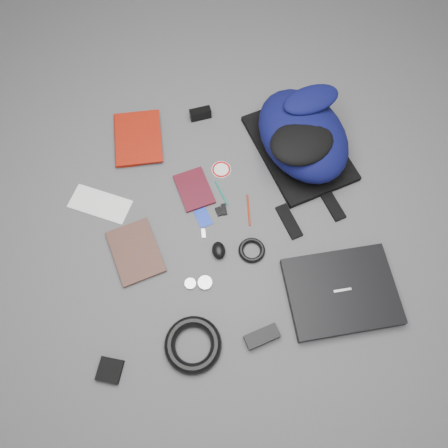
{
  "coord_description": "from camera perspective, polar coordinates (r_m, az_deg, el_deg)",
  "views": [
    {
      "loc": [
        -0.06,
        -0.69,
        1.62
      ],
      "look_at": [
        0.0,
        0.0,
        0.02
      ],
      "focal_mm": 35.0,
      "sensor_mm": 36.0,
      "label": 1
    }
  ],
  "objects": [
    {
      "name": "power_cord_coil",
      "position": [
        1.62,
        -4.07,
        -15.45
      ],
      "size": [
        0.27,
        0.27,
        0.04
      ],
      "primitive_type": "torus",
      "rotation": [
        0.0,
        0.0,
        -0.43
      ],
      "color": "black",
      "rests_on": "ground"
    },
    {
      "name": "pen_teal",
      "position": [
        1.82,
        -0.35,
        4.1
      ],
      "size": [
        0.05,
        0.12,
        0.01
      ],
      "primitive_type": "cylinder",
      "rotation": [
        1.57,
        0.0,
        0.34
      ],
      "color": "#0E7F64",
      "rests_on": "ground"
    },
    {
      "name": "envelope",
      "position": [
        1.87,
        -15.88,
        2.54
      ],
      "size": [
        0.27,
        0.2,
        0.0
      ],
      "primitive_type": "cube",
      "rotation": [
        0.0,
        0.0,
        -0.42
      ],
      "color": "white",
      "rests_on": "ground"
    },
    {
      "name": "sticker_disc",
      "position": [
        1.88,
        -0.36,
        7.13
      ],
      "size": [
        0.09,
        0.09,
        0.0
      ],
      "primitive_type": "cylinder",
      "rotation": [
        0.0,
        0.0,
        0.14
      ],
      "color": "white",
      "rests_on": "ground"
    },
    {
      "name": "id_badge",
      "position": [
        1.78,
        -2.73,
        0.83
      ],
      "size": [
        0.08,
        0.1,
        0.0
      ],
      "primitive_type": "cube",
      "rotation": [
        0.0,
        0.0,
        0.34
      ],
      "color": "#1937C2",
      "rests_on": "ground"
    },
    {
      "name": "comic_book",
      "position": [
        1.75,
        -14.16,
        -4.59
      ],
      "size": [
        0.24,
        0.28,
        0.02
      ],
      "primitive_type": "imported",
      "rotation": [
        0.0,
        0.0,
        0.31
      ],
      "color": "#9A470B",
      "rests_on": "ground"
    },
    {
      "name": "headphone_left",
      "position": [
        1.68,
        -4.42,
        -7.77
      ],
      "size": [
        0.05,
        0.05,
        0.01
      ],
      "primitive_type": "cylinder",
      "rotation": [
        0.0,
        0.0,
        0.25
      ],
      "color": "silver",
      "rests_on": "ground"
    },
    {
      "name": "mouse",
      "position": [
        1.7,
        -0.7,
        -3.46
      ],
      "size": [
        0.06,
        0.08,
        0.04
      ],
      "primitive_type": "ellipsoid",
      "rotation": [
        0.0,
        0.0,
        0.08
      ],
      "color": "black",
      "rests_on": "ground"
    },
    {
      "name": "pen_red",
      "position": [
        1.79,
        3.22,
        1.83
      ],
      "size": [
        0.01,
        0.14,
        0.01
      ],
      "primitive_type": "cylinder",
      "rotation": [
        1.57,
        0.0,
        -0.03
      ],
      "color": "#A5260C",
      "rests_on": "ground"
    },
    {
      "name": "power_brick",
      "position": [
        1.63,
        4.98,
        -14.44
      ],
      "size": [
        0.13,
        0.09,
        0.03
      ],
      "primitive_type": "cube",
      "rotation": [
        0.0,
        0.0,
        0.31
      ],
      "color": "black",
      "rests_on": "ground"
    },
    {
      "name": "pouch",
      "position": [
        1.66,
        -14.68,
        -17.99
      ],
      "size": [
        0.1,
        0.1,
        0.02
      ],
      "primitive_type": "cube",
      "rotation": [
        0.0,
        0.0,
        -0.28
      ],
      "color": "black",
      "rests_on": "ground"
    },
    {
      "name": "key_fob",
      "position": [
        1.78,
        -0.63,
        1.65
      ],
      "size": [
        0.03,
        0.04,
        0.01
      ],
      "primitive_type": "cube",
      "rotation": [
        0.0,
        0.0,
        0.28
      ],
      "color": "black",
      "rests_on": "ground"
    },
    {
      "name": "headphone_right",
      "position": [
        1.68,
        -2.49,
        -7.68
      ],
      "size": [
        0.07,
        0.07,
        0.01
      ],
      "primitive_type": "cylinder",
      "rotation": [
        0.0,
        0.0,
        -0.27
      ],
      "color": "#AEAEB0",
      "rests_on": "ground"
    },
    {
      "name": "usb_black",
      "position": [
        1.79,
        0.02,
        1.92
      ],
      "size": [
        0.02,
        0.05,
        0.01
      ],
      "primitive_type": "cube",
      "rotation": [
        0.0,
        0.0,
        0.08
      ],
      "color": "black",
      "rests_on": "ground"
    },
    {
      "name": "textbook_red",
      "position": [
        2.0,
        -14.1,
        10.5
      ],
      "size": [
        0.21,
        0.28,
        0.03
      ],
      "primitive_type": "imported",
      "rotation": [
        0.0,
        0.0,
        0.04
      ],
      "color": "maroon",
      "rests_on": "ground"
    },
    {
      "name": "usb_silver",
      "position": [
        1.75,
        -2.7,
        -1.23
      ],
      "size": [
        0.02,
        0.04,
        0.01
      ],
      "primitive_type": "cube",
      "rotation": [
        0.0,
        0.0,
        0.04
      ],
      "color": "silver",
      "rests_on": "ground"
    },
    {
      "name": "compact_camera",
      "position": [
        2.01,
        -3.1,
        14.18
      ],
      "size": [
        0.1,
        0.05,
        0.05
      ],
      "primitive_type": "cube",
      "rotation": [
        0.0,
        0.0,
        0.18
      ],
      "color": "black",
      "rests_on": "ground"
    },
    {
      "name": "dvd_case",
      "position": [
        1.83,
        -3.92,
        4.54
      ],
      "size": [
        0.17,
        0.21,
        0.01
      ],
      "primitive_type": "cube",
      "rotation": [
        0.0,
        0.0,
        0.28
      ],
      "color": "#3D0B14",
      "rests_on": "ground"
    },
    {
      "name": "cable_coil",
      "position": [
        1.72,
        3.65,
        -3.45
      ],
      "size": [
        0.13,
        0.13,
        0.02
      ],
      "primitive_type": "torus",
      "rotation": [
        0.0,
        0.0,
        0.26
      ],
      "color": "black",
      "rests_on": "ground"
    },
    {
      "name": "ground",
      "position": [
        1.76,
        -0.0,
        -0.26
      ],
      "size": [
        4.0,
        4.0,
        0.0
      ],
      "primitive_type": "plane",
      "color": "#4F4F51",
      "rests_on": "ground"
    },
    {
      "name": "laptop",
      "position": [
        1.71,
        15.06,
        -8.51
      ],
      "size": [
        0.42,
        0.34,
        0.04
      ],
      "primitive_type": "cube",
      "rotation": [
        0.0,
        0.0,
        0.08
      ],
      "color": "black",
      "rests_on": "ground"
    },
    {
      "name": "backpack",
      "position": [
        1.87,
        10.25,
        11.38
      ],
      "size": [
        0.51,
        0.61,
        0.22
      ],
      "primitive_type": null,
      "rotation": [
        0.0,
        0.0,
        0.32
      ],
      "color": "#080A34",
      "rests_on": "ground"
    }
  ]
}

